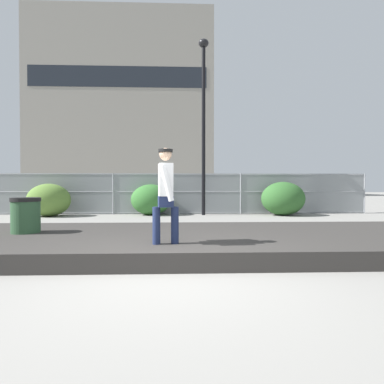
{
  "coord_description": "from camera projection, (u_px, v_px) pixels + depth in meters",
  "views": [
    {
      "loc": [
        0.13,
        -4.3,
        1.26
      ],
      "look_at": [
        0.43,
        3.74,
        1.12
      ],
      "focal_mm": 29.09,
      "sensor_mm": 36.0,
      "label": 1
    }
  ],
  "objects": [
    {
      "name": "shrub_center",
      "position": [
        151.0,
        200.0,
        13.66
      ],
      "size": [
        1.75,
        1.43,
        1.35
      ],
      "color": "#336B2D",
      "rests_on": "ground_plane"
    },
    {
      "name": "trash_bin",
      "position": [
        26.0,
        222.0,
        6.44
      ],
      "size": [
        0.59,
        0.59,
        1.03
      ],
      "color": "#2D5133",
      "rests_on": "ground_plane"
    },
    {
      "name": "gravel_berm",
      "position": [
        174.0,
        240.0,
        6.37
      ],
      "size": [
        16.4,
        3.81,
        0.3
      ],
      "primitive_type": "cube",
      "color": "#33302D",
      "rests_on": "ground_plane"
    },
    {
      "name": "library_building",
      "position": [
        127.0,
        112.0,
        43.27
      ],
      "size": [
        23.01,
        12.48,
        23.14
      ],
      "color": "gray",
      "rests_on": "ground_plane"
    },
    {
      "name": "skater",
      "position": [
        166.0,
        195.0,
        5.17
      ],
      "size": [
        0.73,
        0.61,
        1.83
      ],
      "color": "#B2ADA8",
      "rests_on": "skateboard"
    },
    {
      "name": "shrub_right",
      "position": [
        283.0,
        199.0,
        13.47
      ],
      "size": [
        1.89,
        1.54,
        1.46
      ],
      "color": "#2D5B28",
      "rests_on": "ground_plane"
    },
    {
      "name": "ground_plane",
      "position": [
        171.0,
        277.0,
        4.31
      ],
      "size": [
        120.0,
        120.0,
        0.0
      ],
      "primitive_type": "plane",
      "color": "gray"
    },
    {
      "name": "street_lamp",
      "position": [
        204.0,
        108.0,
        13.59
      ],
      "size": [
        0.44,
        0.44,
        7.68
      ],
      "color": "black",
      "rests_on": "ground_plane"
    },
    {
      "name": "parked_car_mid",
      "position": [
        258.0,
        194.0,
        17.68
      ],
      "size": [
        4.51,
        2.16,
        1.66
      ],
      "color": "#566B4C",
      "rests_on": "ground_plane"
    },
    {
      "name": "shrub_left",
      "position": [
        49.0,
        200.0,
        13.02
      ],
      "size": [
        1.78,
        1.45,
        1.37
      ],
      "color": "#567A33",
      "rests_on": "ground_plane"
    },
    {
      "name": "chain_fence",
      "position": [
        177.0,
        194.0,
        14.14
      ],
      "size": [
        17.48,
        0.06,
        1.85
      ],
      "color": "gray",
      "rests_on": "ground_plane"
    },
    {
      "name": "skateboard",
      "position": [
        166.0,
        258.0,
        5.19
      ],
      "size": [
        0.82,
        0.31,
        0.07
      ],
      "color": "#9E5B33",
      "rests_on": "ground_plane"
    },
    {
      "name": "parked_car_near",
      "position": [
        140.0,
        194.0,
        17.23
      ],
      "size": [
        4.41,
        1.97,
        1.66
      ],
      "color": "black",
      "rests_on": "ground_plane"
    }
  ]
}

